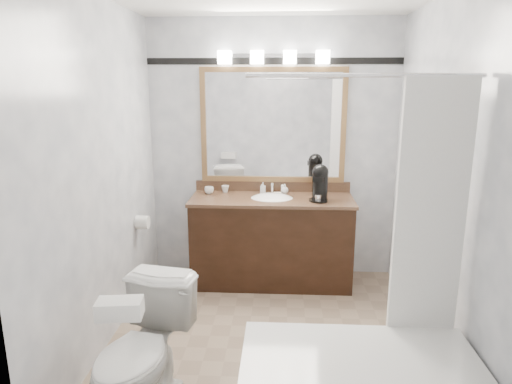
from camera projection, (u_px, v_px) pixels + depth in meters
The scene contains 15 objects.
room at pixel (269, 179), 3.21m from camera, with size 2.42×2.62×2.52m.
vanity at pixel (271, 239), 4.39m from camera, with size 1.53×0.58×0.97m.
mirror at pixel (273, 126), 4.39m from camera, with size 1.40×0.04×1.10m.
vanity_light_bar at pixel (273, 57), 4.19m from camera, with size 1.02×0.14×0.12m.
accent_stripe at pixel (274, 61), 4.26m from camera, with size 2.40×0.01×0.06m, color black.
bathtub at pixel (363, 384), 2.54m from camera, with size 1.30×0.75×1.96m.
tp_roll at pixel (142, 222), 4.04m from camera, with size 0.12×0.12×0.11m, color white.
toilet at pixel (141, 354), 2.63m from camera, with size 0.43×0.76×0.78m, color white.
tissue_box at pixel (120, 309), 2.26m from camera, with size 0.22×0.12×0.09m, color white.
coffee_maker at pixel (320, 182), 4.17m from camera, with size 0.18×0.22×0.33m.
cup_left at pixel (209, 190), 4.43m from camera, with size 0.09×0.09×0.07m, color white.
cup_right at pixel (225, 189), 4.49m from camera, with size 0.07×0.07×0.07m, color white.
soap_bottle_a at pixel (263, 188), 4.45m from camera, with size 0.05×0.05×0.11m, color white.
soap_bottle_b at pixel (285, 189), 4.44m from camera, with size 0.07×0.07×0.09m, color white.
soap_bar at pixel (277, 194), 4.40m from camera, with size 0.07×0.05×0.02m, color beige.
Camera 1 is at (0.08, -3.14, 1.92)m, focal length 32.00 mm.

